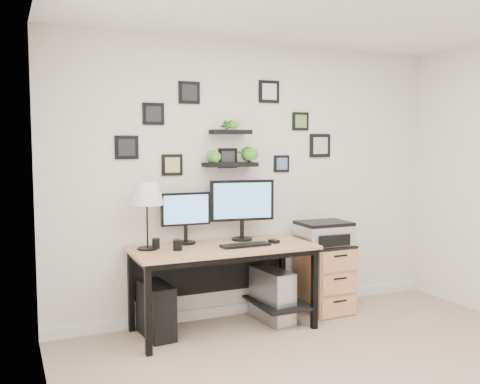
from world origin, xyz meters
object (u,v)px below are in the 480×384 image
monitor_right (242,205)px  pc_tower_black (156,310)px  file_cabinet (325,277)px  monitor_left (186,214)px  desk (225,259)px  pc_tower_grey (272,296)px  printer (324,233)px  table_lamp (147,195)px  mug (178,245)px

monitor_right → pc_tower_black: (-0.86, -0.11, -0.86)m
file_cabinet → monitor_left: bearing=174.1°
desk → pc_tower_grey: desk is taller
pc_tower_black → file_cabinet: bearing=-5.2°
printer → table_lamp: bearing=178.1°
mug → monitor_right: bearing=16.7°
monitor_left → table_lamp: 0.44m
desk → pc_tower_black: desk is taller
mug → printer: bearing=3.2°
pc_tower_black → monitor_right: bearing=1.7°
mug → pc_tower_black: bearing=149.9°
mug → file_cabinet: size_ratio=0.13×
file_cabinet → monitor_right: bearing=173.2°
desk → monitor_left: monitor_left is taller
pc_tower_grey → monitor_right: bearing=144.7°
table_lamp → printer: (1.72, -0.06, -0.43)m
pc_tower_black → pc_tower_grey: 1.09m
monitor_left → mug: monitor_left is taller
monitor_right → printer: monitor_right is taller
mug → pc_tower_grey: size_ratio=0.17×
pc_tower_grey → desk: bearing=179.2°
mug → pc_tower_black: 0.60m
mug → pc_tower_grey: 1.07m
file_cabinet → mug: bearing=-176.0°
monitor_right → pc_tower_grey: bearing=-35.3°
monitor_right → file_cabinet: monitor_right is taller
monitor_left → pc_tower_grey: 1.11m
mug → file_cabinet: bearing=4.0°
desk → printer: 1.06m
monitor_left → mug: bearing=-122.0°
table_lamp → mug: 0.49m
monitor_right → table_lamp: (-0.91, -0.06, 0.13)m
monitor_left → mug: 0.37m
table_lamp → pc_tower_black: (0.05, -0.04, -0.98)m
mug → file_cabinet: mug is taller
table_lamp → pc_tower_black: 0.99m
desk → pc_tower_grey: (0.47, -0.01, -0.38)m
monitor_left → printer: 1.38m
mug → pc_tower_grey: (0.92, 0.04, -0.55)m
printer → pc_tower_black: bearing=179.5°
file_cabinet → printer: size_ratio=1.36×
pc_tower_black → desk: bearing=-10.1°
monitor_left → pc_tower_grey: size_ratio=0.91×
file_cabinet → pc_tower_black: bearing=-179.7°
monitor_left → mug: (-0.16, -0.25, -0.23)m
mug → pc_tower_grey: bearing=2.6°
desk → monitor_left: 0.53m
desk → monitor_right: 0.54m
desk → file_cabinet: desk is taller
monitor_left → mug: size_ratio=5.21×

